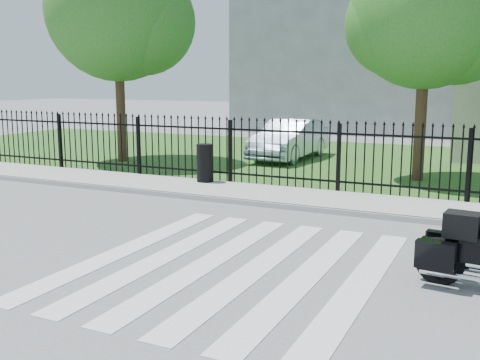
% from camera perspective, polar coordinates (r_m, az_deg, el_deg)
% --- Properties ---
extents(ground, '(120.00, 120.00, 0.00)m').
position_cam_1_polar(ground, '(8.83, -0.82, -8.71)').
color(ground, slate).
rests_on(ground, ground).
extents(crosswalk, '(5.00, 5.50, 0.01)m').
position_cam_1_polar(crosswalk, '(8.83, -0.82, -8.68)').
color(crosswalk, silver).
rests_on(crosswalk, ground).
extents(sidewalk, '(40.00, 2.00, 0.12)m').
position_cam_1_polar(sidewalk, '(13.32, 8.72, -2.08)').
color(sidewalk, '#ADAAA3').
rests_on(sidewalk, ground).
extents(curb, '(40.00, 0.12, 0.12)m').
position_cam_1_polar(curb, '(12.39, 7.38, -2.97)').
color(curb, '#ADAAA3').
rests_on(curb, ground).
extents(grass_strip, '(40.00, 12.00, 0.02)m').
position_cam_1_polar(grass_strip, '(20.04, 14.51, 1.66)').
color(grass_strip, '#26571D').
rests_on(grass_strip, ground).
extents(iron_fence, '(26.00, 0.04, 1.80)m').
position_cam_1_polar(iron_fence, '(14.13, 9.98, 2.05)').
color(iron_fence, black).
rests_on(iron_fence, ground).
extents(tree_left, '(4.80, 4.80, 7.58)m').
position_cam_1_polar(tree_left, '(20.25, -12.38, 16.49)').
color(tree_left, '#382316').
rests_on(tree_left, ground).
extents(tree_mid, '(4.20, 4.20, 6.78)m').
position_cam_1_polar(tree_mid, '(16.74, 18.42, 15.86)').
color(tree_mid, '#382316').
rests_on(tree_mid, ground).
extents(building_tall, '(15.00, 10.00, 12.00)m').
position_cam_1_polar(building_tall, '(34.30, 14.53, 15.09)').
color(building_tall, '#9A9DA2').
rests_on(building_tall, ground).
extents(parked_car, '(1.68, 4.40, 1.43)m').
position_cam_1_polar(parked_car, '(20.38, 5.04, 4.14)').
color(parked_car, '#A5B5CF').
rests_on(parked_car, grass_strip).
extents(litter_bin, '(0.59, 0.59, 1.02)m').
position_cam_1_polar(litter_bin, '(15.25, -3.58, 1.75)').
color(litter_bin, black).
rests_on(litter_bin, sidewalk).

